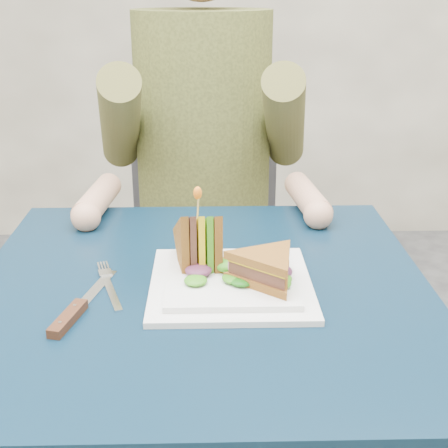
{
  "coord_description": "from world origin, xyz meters",
  "views": [
    {
      "loc": [
        0.01,
        -0.91,
        1.2
      ],
      "look_at": [
        0.04,
        0.04,
        0.82
      ],
      "focal_mm": 50.0,
      "sensor_mm": 36.0,
      "label": 1
    }
  ],
  "objects_px": {
    "plate": "(231,282)",
    "fork": "(110,286)",
    "table": "(202,326)",
    "chair": "(205,226)",
    "diner": "(203,102)",
    "sandwich_upright": "(198,245)",
    "sandwich_flat": "(267,268)",
    "knife": "(74,312)"
  },
  "relations": [
    {
      "from": "diner",
      "to": "fork",
      "type": "bearing_deg",
      "value": -103.32
    },
    {
      "from": "table",
      "to": "sandwich_upright",
      "type": "bearing_deg",
      "value": 97.93
    },
    {
      "from": "chair",
      "to": "knife",
      "type": "height_order",
      "value": "chair"
    },
    {
      "from": "plate",
      "to": "sandwich_flat",
      "type": "distance_m",
      "value": 0.07
    },
    {
      "from": "chair",
      "to": "sandwich_flat",
      "type": "distance_m",
      "value": 0.81
    },
    {
      "from": "plate",
      "to": "sandwich_flat",
      "type": "height_order",
      "value": "sandwich_flat"
    },
    {
      "from": "chair",
      "to": "sandwich_upright",
      "type": "bearing_deg",
      "value": -90.41
    },
    {
      "from": "sandwich_flat",
      "to": "knife",
      "type": "relative_size",
      "value": 0.88
    },
    {
      "from": "diner",
      "to": "plate",
      "type": "bearing_deg",
      "value": -85.7
    },
    {
      "from": "sandwich_upright",
      "to": "fork",
      "type": "distance_m",
      "value": 0.16
    },
    {
      "from": "diner",
      "to": "sandwich_upright",
      "type": "relative_size",
      "value": 4.9
    },
    {
      "from": "table",
      "to": "chair",
      "type": "height_order",
      "value": "chair"
    },
    {
      "from": "sandwich_flat",
      "to": "sandwich_upright",
      "type": "xyz_separation_m",
      "value": [
        -0.11,
        0.07,
        0.01
      ]
    },
    {
      "from": "plate",
      "to": "fork",
      "type": "xyz_separation_m",
      "value": [
        -0.2,
        0.0,
        -0.01
      ]
    },
    {
      "from": "plate",
      "to": "chair",
      "type": "bearing_deg",
      "value": 93.66
    },
    {
      "from": "knife",
      "to": "diner",
      "type": "bearing_deg",
      "value": 75.33
    },
    {
      "from": "chair",
      "to": "plate",
      "type": "bearing_deg",
      "value": -86.34
    },
    {
      "from": "sandwich_upright",
      "to": "chair",
      "type": "bearing_deg",
      "value": 89.59
    },
    {
      "from": "table",
      "to": "plate",
      "type": "distance_m",
      "value": 0.1
    },
    {
      "from": "chair",
      "to": "diner",
      "type": "relative_size",
      "value": 1.25
    },
    {
      "from": "sandwich_upright",
      "to": "knife",
      "type": "height_order",
      "value": "sandwich_upright"
    },
    {
      "from": "table",
      "to": "fork",
      "type": "distance_m",
      "value": 0.17
    },
    {
      "from": "table",
      "to": "fork",
      "type": "relative_size",
      "value": 4.27
    },
    {
      "from": "plate",
      "to": "fork",
      "type": "height_order",
      "value": "plate"
    },
    {
      "from": "sandwich_flat",
      "to": "diner",
      "type": "bearing_deg",
      "value": 98.86
    },
    {
      "from": "sandwich_upright",
      "to": "fork",
      "type": "height_order",
      "value": "sandwich_upright"
    },
    {
      "from": "table",
      "to": "plate",
      "type": "xyz_separation_m",
      "value": [
        0.05,
        -0.01,
        0.09
      ]
    },
    {
      "from": "plate",
      "to": "sandwich_upright",
      "type": "relative_size",
      "value": 1.71
    },
    {
      "from": "knife",
      "to": "plate",
      "type": "bearing_deg",
      "value": 20.49
    },
    {
      "from": "diner",
      "to": "knife",
      "type": "distance_m",
      "value": 0.77
    },
    {
      "from": "chair",
      "to": "sandwich_upright",
      "type": "distance_m",
      "value": 0.74
    },
    {
      "from": "sandwich_flat",
      "to": "table",
      "type": "bearing_deg",
      "value": 161.56
    },
    {
      "from": "chair",
      "to": "plate",
      "type": "distance_m",
      "value": 0.77
    },
    {
      "from": "fork",
      "to": "sandwich_upright",
      "type": "bearing_deg",
      "value": 16.7
    },
    {
      "from": "sandwich_upright",
      "to": "knife",
      "type": "relative_size",
      "value": 0.69
    },
    {
      "from": "plate",
      "to": "fork",
      "type": "bearing_deg",
      "value": 179.52
    },
    {
      "from": "table",
      "to": "chair",
      "type": "distance_m",
      "value": 0.74
    },
    {
      "from": "chair",
      "to": "plate",
      "type": "height_order",
      "value": "chair"
    },
    {
      "from": "table",
      "to": "chair",
      "type": "xyz_separation_m",
      "value": [
        0.0,
        0.74,
        -0.11
      ]
    },
    {
      "from": "diner",
      "to": "fork",
      "type": "xyz_separation_m",
      "value": [
        -0.15,
        -0.63,
        -0.18
      ]
    },
    {
      "from": "chair",
      "to": "diner",
      "type": "height_order",
      "value": "diner"
    },
    {
      "from": "chair",
      "to": "diner",
      "type": "distance_m",
      "value": 0.39
    }
  ]
}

